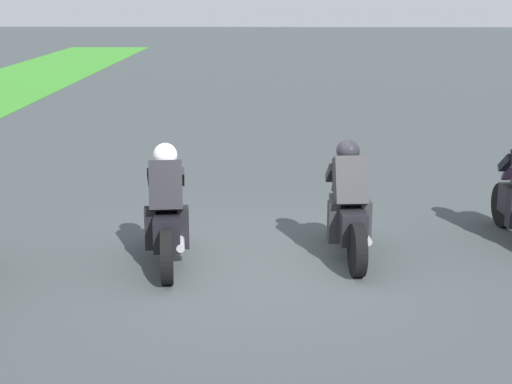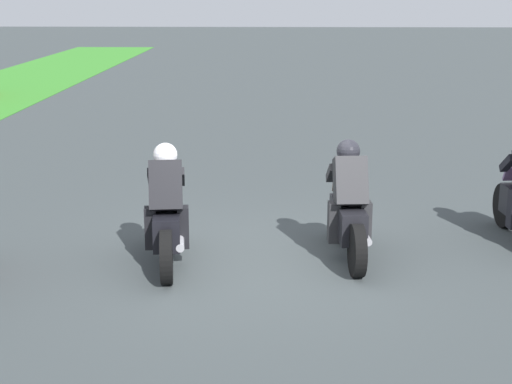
# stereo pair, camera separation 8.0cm
# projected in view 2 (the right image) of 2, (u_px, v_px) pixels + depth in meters

# --- Properties ---
(ground_plane) EXTENTS (120.00, 120.00, 0.00)m
(ground_plane) POSITION_uv_depth(u_px,v_px,m) (256.00, 263.00, 9.80)
(ground_plane) COLOR #3B4243
(rider_lane_b) EXTENTS (2.04, 0.55, 1.51)m
(rider_lane_b) POSITION_uv_depth(u_px,v_px,m) (348.00, 210.00, 9.90)
(rider_lane_b) COLOR black
(rider_lane_b) RESTS_ON ground_plane
(rider_lane_c) EXTENTS (2.04, 0.58, 1.51)m
(rider_lane_c) POSITION_uv_depth(u_px,v_px,m) (167.00, 215.00, 9.67)
(rider_lane_c) COLOR black
(rider_lane_c) RESTS_ON ground_plane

